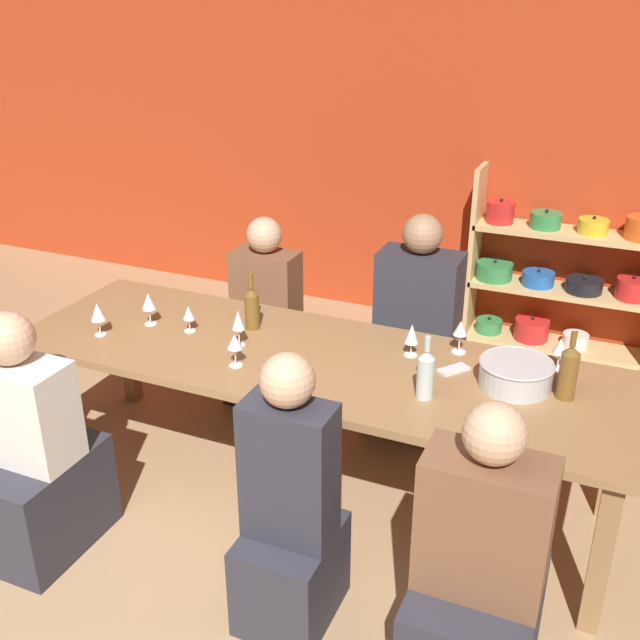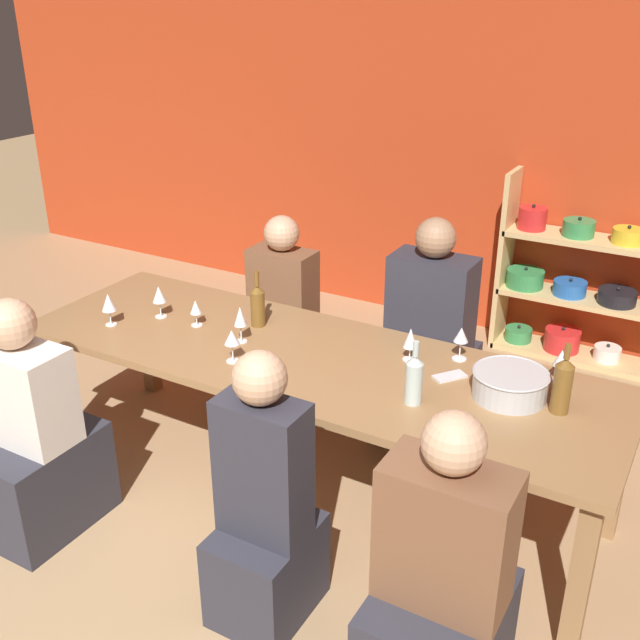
{
  "view_description": "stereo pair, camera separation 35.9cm",
  "coord_description": "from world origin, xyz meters",
  "views": [
    {
      "loc": [
        1.47,
        -1.47,
        2.41
      ],
      "look_at": [
        0.16,
        1.53,
        0.92
      ],
      "focal_mm": 42.0,
      "sensor_mm": 36.0,
      "label": 1
    },
    {
      "loc": [
        1.79,
        -1.31,
        2.41
      ],
      "look_at": [
        0.16,
        1.53,
        0.92
      ],
      "focal_mm": 42.0,
      "sensor_mm": 36.0,
      "label": 2
    }
  ],
  "objects": [
    {
      "name": "wine_glass_white_a",
      "position": [
        0.59,
        1.64,
        0.88
      ],
      "size": [
        0.07,
        0.07,
        0.16
      ],
      "color": "white",
      "rests_on": "dining_table"
    },
    {
      "name": "person_far_a",
      "position": [
        0.43,
        2.3,
        0.46
      ],
      "size": [
        0.46,
        0.57,
        1.27
      ],
      "rotation": [
        0.0,
        0.0,
        3.14
      ],
      "color": "#2D2D38",
      "rests_on": "ground_plane"
    },
    {
      "name": "person_far_b",
      "position": [
        -0.5,
        2.23,
        0.43
      ],
      "size": [
        0.4,
        0.49,
        1.16
      ],
      "rotation": [
        0.0,
        0.0,
        3.14
      ],
      "color": "#2D2D38",
      "rests_on": "ground_plane"
    },
    {
      "name": "wine_bottle_amber",
      "position": [
        0.76,
        1.28,
        0.88
      ],
      "size": [
        0.08,
        0.08,
        0.29
      ],
      "color": "#B2C6C1",
      "rests_on": "dining_table"
    },
    {
      "name": "wine_glass_empty_a",
      "position": [
        -0.12,
        1.21,
        0.89
      ],
      "size": [
        0.07,
        0.07,
        0.16
      ],
      "color": "white",
      "rests_on": "dining_table"
    },
    {
      "name": "cell_phone",
      "position": [
        0.82,
        1.57,
        0.77
      ],
      "size": [
        0.15,
        0.16,
        0.01
      ],
      "color": "silver",
      "rests_on": "dining_table"
    },
    {
      "name": "wine_glass_white_b",
      "position": [
        -0.92,
        1.23,
        0.89
      ],
      "size": [
        0.07,
        0.07,
        0.17
      ],
      "color": "white",
      "rests_on": "dining_table"
    },
    {
      "name": "dining_table",
      "position": [
        0.16,
        1.43,
        0.69
      ],
      "size": [
        2.97,
        0.94,
        0.77
      ],
      "color": "olive",
      "rests_on": "ground_plane"
    },
    {
      "name": "person_near_b",
      "position": [
        -0.83,
        0.57,
        0.42
      ],
      "size": [
        0.46,
        0.57,
        1.17
      ],
      "color": "#2D2D38",
      "rests_on": "ground_plane"
    },
    {
      "name": "wine_glass_empty_d",
      "position": [
        1.26,
        1.78,
        0.88
      ],
      "size": [
        0.07,
        0.07,
        0.15
      ],
      "color": "white",
      "rests_on": "dining_table"
    },
    {
      "name": "mixing_bowl",
      "position": [
        1.1,
        1.53,
        0.83
      ],
      "size": [
        0.33,
        0.33,
        0.12
      ],
      "color": "#B7BABC",
      "rests_on": "dining_table"
    },
    {
      "name": "wine_bottle_dark",
      "position": [
        -0.25,
        1.6,
        0.88
      ],
      "size": [
        0.08,
        0.08,
        0.3
      ],
      "color": "brown",
      "rests_on": "dining_table"
    },
    {
      "name": "wine_glass_empty_b",
      "position": [
        -0.53,
        1.44,
        0.87
      ],
      "size": [
        0.06,
        0.06,
        0.14
      ],
      "color": "white",
      "rests_on": "dining_table"
    },
    {
      "name": "wine_bottle_green",
      "position": [
        1.32,
        1.51,
        0.9
      ],
      "size": [
        0.08,
        0.08,
        0.31
      ],
      "color": "brown",
      "rests_on": "dining_table"
    },
    {
      "name": "wine_glass_red_a",
      "position": [
        -0.76,
        1.44,
        0.89
      ],
      "size": [
        0.07,
        0.07,
        0.17
      ],
      "color": "white",
      "rests_on": "dining_table"
    },
    {
      "name": "person_near_a",
      "position": [
        1.17,
        0.62,
        0.43
      ],
      "size": [
        0.44,
        0.55,
        1.19
      ],
      "color": "#2D2D38",
      "rests_on": "ground_plane"
    },
    {
      "name": "wine_glass_empty_c",
      "position": [
        -0.21,
        1.4,
        0.9
      ],
      "size": [
        0.06,
        0.06,
        0.19
      ],
      "color": "white",
      "rests_on": "dining_table"
    },
    {
      "name": "wall_back_red",
      "position": [
        0.0,
        3.83,
        1.35
      ],
      "size": [
        8.8,
        0.06,
        2.7
      ],
      "color": "#B23819",
      "rests_on": "ground_plane"
    },
    {
      "name": "shelf_unit",
      "position": [
        1.06,
        3.63,
        0.53
      ],
      "size": [
        1.27,
        0.3,
        1.26
      ],
      "color": "tan",
      "rests_on": "ground_plane"
    },
    {
      "name": "wine_glass_red_b",
      "position": [
        0.8,
        1.76,
        0.89
      ],
      "size": [
        0.07,
        0.07,
        0.17
      ],
      "color": "white",
      "rests_on": "dining_table"
    },
    {
      "name": "person_near_c",
      "position": [
        0.42,
        0.64,
        0.45
      ],
      "size": [
        0.35,
        0.44,
        1.2
      ],
      "color": "#2D2D38",
      "rests_on": "ground_plane"
    }
  ]
}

